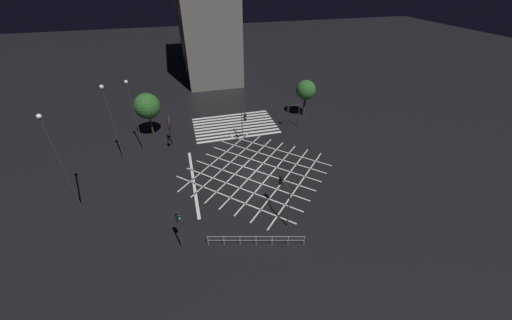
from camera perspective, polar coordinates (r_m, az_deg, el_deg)
ground_plane at (r=32.45m, az=0.00°, el=-2.17°), size 200.00×200.00×0.00m
road_markings at (r=38.30m, az=-3.32°, el=3.99°), size 17.67×24.28×0.01m
office_building at (r=66.63m, az=-10.55°, el=27.45°), size 10.06×28.18×23.89m
traffic_light_sw_main at (r=40.76m, az=7.35°, el=9.74°), size 1.87×0.36×3.50m
traffic_light_median_north at (r=25.19m, az=5.66°, el=-6.20°), size 0.36×2.56×4.06m
traffic_light_ne_main at (r=23.18m, az=-15.31°, el=-11.99°), size 0.39×0.36×4.17m
traffic_light_se_main at (r=38.11m, az=-16.95°, el=6.68°), size 0.39×0.36×3.57m
traffic_light_se_cross at (r=36.30m, az=-16.85°, el=6.25°), size 0.36×2.30×4.23m
traffic_light_median_south at (r=36.77m, az=-2.48°, el=8.26°), size 0.36×2.24×4.34m
street_lamp_east at (r=29.73m, az=-35.04°, el=1.06°), size 0.41×0.41×9.71m
street_lamp_west at (r=34.71m, az=-27.06°, el=7.88°), size 0.43×0.43×9.39m
street_lamp_far at (r=36.57m, az=-23.39°, el=9.42°), size 0.41×0.41×8.95m
street_tree_near at (r=40.15m, az=-20.94°, el=10.02°), size 3.35×3.35×5.95m
street_tree_far at (r=44.18m, az=9.93°, el=13.59°), size 2.92×2.92×5.54m
pedestrian_railing at (r=24.32m, az=0.00°, el=-15.62°), size 7.72×2.16×1.05m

